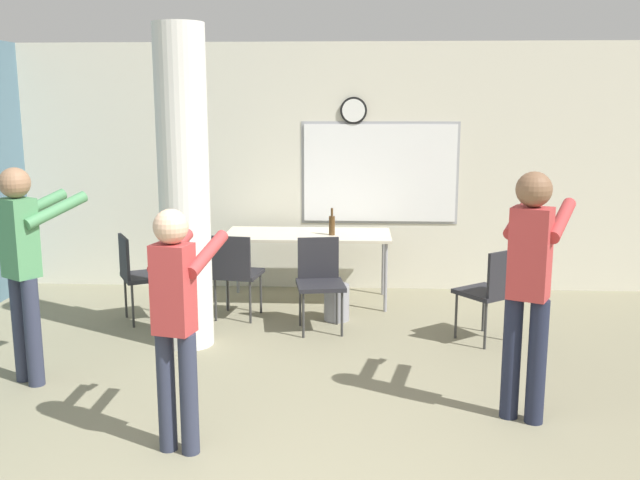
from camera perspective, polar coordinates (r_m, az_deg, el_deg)
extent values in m
cube|color=beige|center=(8.21, 0.00, 5.79)|extent=(8.00, 0.12, 2.80)
cylinder|color=black|center=(8.09, 2.70, 10.31)|extent=(0.30, 0.03, 0.30)
cylinder|color=white|center=(8.08, 2.70, 10.31)|extent=(0.26, 0.01, 0.25)
cube|color=#99999E|center=(8.15, 4.81, 5.36)|extent=(1.78, 0.01, 1.16)
cube|color=white|center=(8.14, 4.81, 5.35)|extent=(1.72, 0.02, 1.10)
cylinder|color=silver|center=(6.30, -10.82, 3.97)|extent=(0.44, 0.44, 2.80)
cube|color=beige|center=(7.65, -0.97, 0.43)|extent=(1.77, 0.78, 0.03)
cylinder|color=gray|center=(7.51, -7.43, -2.83)|extent=(0.04, 0.04, 0.73)
cylinder|color=gray|center=(7.40, 5.27, -3.00)|extent=(0.04, 0.04, 0.73)
cylinder|color=gray|center=(8.14, -6.61, -1.71)|extent=(0.04, 0.04, 0.73)
cylinder|color=gray|center=(8.04, 5.08, -1.85)|extent=(0.04, 0.04, 0.73)
cylinder|color=#4C3319|center=(7.53, 0.96, 1.16)|extent=(0.06, 0.06, 0.20)
cylinder|color=#4C3319|center=(7.51, 0.96, 2.24)|extent=(0.03, 0.03, 0.09)
cylinder|color=gray|center=(7.13, 1.34, -5.01)|extent=(0.25, 0.25, 0.36)
cube|color=#232328|center=(7.21, -6.58, -2.70)|extent=(0.50, 0.50, 0.04)
cube|color=#232328|center=(6.97, -7.15, -1.33)|extent=(0.40, 0.09, 0.40)
cylinder|color=#333333|center=(7.38, -4.76, -4.22)|extent=(0.02, 0.02, 0.43)
cylinder|color=#333333|center=(7.49, -7.41, -4.05)|extent=(0.02, 0.02, 0.43)
cylinder|color=#333333|center=(7.05, -5.61, -4.97)|extent=(0.02, 0.02, 0.43)
cylinder|color=#333333|center=(7.16, -8.36, -4.78)|extent=(0.02, 0.02, 0.43)
cube|color=#232328|center=(7.27, -13.72, -2.83)|extent=(0.60, 0.60, 0.04)
cube|color=#232328|center=(7.18, -15.40, -1.28)|extent=(0.22, 0.36, 0.40)
cylinder|color=#333333|center=(7.19, -11.92, -4.83)|extent=(0.02, 0.02, 0.43)
cylinder|color=#333333|center=(7.53, -12.59, -4.14)|extent=(0.02, 0.02, 0.43)
cylinder|color=#333333|center=(7.12, -14.75, -5.13)|extent=(0.02, 0.02, 0.43)
cylinder|color=#333333|center=(7.46, -15.28, -4.41)|extent=(0.02, 0.02, 0.43)
cube|color=#232328|center=(6.72, 0.05, -3.64)|extent=(0.50, 0.50, 0.04)
cube|color=#232328|center=(6.87, -0.14, -1.43)|extent=(0.40, 0.09, 0.40)
cylinder|color=#333333|center=(6.60, -1.34, -6.05)|extent=(0.02, 0.02, 0.43)
cylinder|color=#333333|center=(6.64, 1.77, -5.95)|extent=(0.02, 0.02, 0.43)
cylinder|color=#333333|center=(6.94, -1.60, -5.18)|extent=(0.02, 0.02, 0.43)
cylinder|color=#333333|center=(6.98, 1.36, -5.09)|extent=(0.02, 0.02, 0.43)
cube|color=#232328|center=(6.65, 13.10, -4.10)|extent=(0.62, 0.62, 0.04)
cube|color=#232328|center=(6.46, 14.52, -2.60)|extent=(0.33, 0.26, 0.40)
cylinder|color=#333333|center=(6.96, 12.94, -5.43)|extent=(0.02, 0.02, 0.43)
cylinder|color=#333333|center=(6.71, 10.83, -5.97)|extent=(0.02, 0.02, 0.43)
cylinder|color=#333333|center=(6.73, 15.19, -6.11)|extent=(0.02, 0.02, 0.43)
cylinder|color=#333333|center=(6.47, 13.09, -6.70)|extent=(0.02, 0.02, 0.43)
cylinder|color=#2D3347|center=(5.89, -21.98, -6.87)|extent=(0.12, 0.12, 0.85)
cylinder|color=#2D3347|center=(6.03, -22.83, -6.53)|extent=(0.12, 0.12, 0.85)
cube|color=#4C8C59|center=(5.79, -22.94, 0.15)|extent=(0.31, 0.30, 0.60)
sphere|color=#997051|center=(5.74, -23.25, 4.22)|extent=(0.23, 0.23, 0.23)
cylinder|color=#4C8C59|center=(5.77, -20.35, 2.26)|extent=(0.37, 0.49, 0.24)
cylinder|color=#4C8C59|center=(6.00, -21.78, 2.47)|extent=(0.37, 0.49, 0.24)
cylinder|color=#1E2338|center=(5.07, 16.96, -9.33)|extent=(0.13, 0.13, 0.87)
cylinder|color=#1E2338|center=(5.11, 15.07, -9.08)|extent=(0.13, 0.13, 0.87)
cube|color=#B23838|center=(4.89, 16.47, -1.04)|extent=(0.31, 0.29, 0.61)
sphere|color=brown|center=(4.82, 16.75, 3.89)|extent=(0.23, 0.23, 0.23)
cylinder|color=#B23838|center=(5.06, 18.75, 1.52)|extent=(0.32, 0.53, 0.25)
cylinder|color=#B23838|center=(5.12, 15.70, 1.80)|extent=(0.32, 0.53, 0.25)
cube|color=white|center=(5.35, 16.33, 2.21)|extent=(0.09, 0.13, 0.04)
cylinder|color=#2D3347|center=(4.55, -10.45, -12.04)|extent=(0.11, 0.11, 0.78)
cylinder|color=#2D3347|center=(4.61, -12.19, -11.75)|extent=(0.11, 0.11, 0.78)
cube|color=#B23838|center=(4.37, -11.66, -3.86)|extent=(0.26, 0.23, 0.55)
sphere|color=#D8AD8C|center=(4.29, -11.86, 1.06)|extent=(0.21, 0.21, 0.21)
cylinder|color=#B23838|center=(4.46, -9.01, -1.09)|extent=(0.19, 0.49, 0.22)
cylinder|color=#B23838|center=(4.57, -11.83, -0.89)|extent=(0.19, 0.49, 0.22)
cube|color=white|center=(4.76, -10.58, -0.36)|extent=(0.07, 0.13, 0.04)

